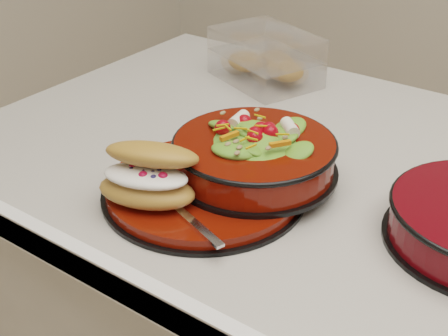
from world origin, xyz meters
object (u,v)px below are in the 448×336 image
Objects in this scene: salad_bowl at (254,149)px; fork at (183,213)px; croissant at (149,176)px; dinner_plate at (204,189)px; pastry_box at (266,58)px.

fork is at bearing -95.66° from salad_bowl.
dinner_plate is at bearing 47.90° from croissant.
salad_bowl is 0.15m from fork.
salad_bowl is 1.61× the size of croissant.
salad_bowl is at bearing 58.34° from dinner_plate.
dinner_plate is 1.93× the size of croissant.
dinner_plate is at bearing -121.66° from salad_bowl.
croissant reaches higher than pastry_box.
salad_bowl is (0.04, 0.06, 0.05)m from dinner_plate.
salad_bowl is at bearing 13.69° from fork.
salad_bowl reaches higher than dinner_plate.
pastry_box is at bearing 120.16° from salad_bowl.
pastry_box is (-0.16, 0.41, 0.03)m from dinner_plate.
dinner_plate is 1.20× the size of pastry_box.
pastry_box reaches higher than dinner_plate.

